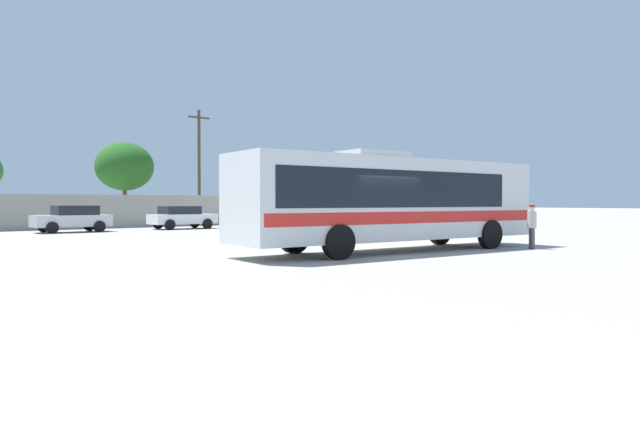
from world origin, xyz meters
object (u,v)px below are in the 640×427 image
at_px(roadside_tree_right, 326,175).
at_px(parked_car_third_white, 182,217).
at_px(parked_car_second_silver, 73,218).
at_px(roadside_tree_midright, 125,167).
at_px(coach_bus_silver_red, 390,199).
at_px(attendant_by_bus_door, 532,224).
at_px(utility_pole_far, 199,164).

bearing_deg(roadside_tree_right, parked_car_third_white, -158.17).
bearing_deg(parked_car_second_silver, roadside_tree_midright, 55.50).
relative_size(coach_bus_silver_red, attendant_by_bus_door, 7.52).
distance_m(parked_car_second_silver, utility_pole_far, 13.92).
height_order(parked_car_second_silver, roadside_tree_right, roadside_tree_right).
distance_m(parked_car_third_white, roadside_tree_midright, 9.86).
relative_size(parked_car_third_white, utility_pole_far, 0.46).
distance_m(attendant_by_bus_door, parked_car_second_silver, 24.37).
height_order(coach_bus_silver_red, utility_pole_far, utility_pole_far).
distance_m(attendant_by_bus_door, roadside_tree_right, 32.87).
height_order(attendant_by_bus_door, roadside_tree_midright, roadside_tree_midright).
xyz_separation_m(parked_car_third_white, utility_pole_far, (4.84, 7.18, 3.87)).
bearing_deg(roadside_tree_midright, parked_car_second_silver, -124.50).
distance_m(attendant_by_bus_door, parked_car_third_white, 22.46).
relative_size(coach_bus_silver_red, utility_pole_far, 1.34).
height_order(coach_bus_silver_red, roadside_tree_midright, roadside_tree_midright).
relative_size(parked_car_second_silver, parked_car_third_white, 0.99).
xyz_separation_m(attendant_by_bus_door, parked_car_third_white, (-3.16, 22.24, -0.14)).
relative_size(parked_car_second_silver, utility_pole_far, 0.45).
height_order(roadside_tree_midright, roadside_tree_right, roadside_tree_midright).
xyz_separation_m(coach_bus_silver_red, attendant_by_bus_door, (4.80, -2.47, -0.90)).
bearing_deg(parked_car_third_white, roadside_tree_midright, 91.94).
bearing_deg(roadside_tree_midright, roadside_tree_right, -6.67).
relative_size(attendant_by_bus_door, roadside_tree_midright, 0.26).
xyz_separation_m(coach_bus_silver_red, parked_car_second_silver, (-4.89, 19.90, -1.02)).
relative_size(attendant_by_bus_door, parked_car_second_silver, 0.39).
relative_size(roadside_tree_midright, roadside_tree_right, 1.09).
relative_size(attendant_by_bus_door, utility_pole_far, 0.18).
xyz_separation_m(parked_car_third_white, roadside_tree_right, (17.66, 7.07, 3.41)).
relative_size(attendant_by_bus_door, roadside_tree_right, 0.28).
height_order(utility_pole_far, roadside_tree_right, utility_pole_far).
xyz_separation_m(parked_car_second_silver, parked_car_third_white, (6.53, -0.13, -0.03)).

